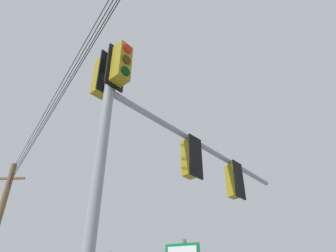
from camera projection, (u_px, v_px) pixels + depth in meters
The scene contains 1 object.
signal_mast_assembly at pixel (159, 152), 6.56m from camera, with size 0.97×6.67×6.62m.
Camera 1 is at (4.29, -2.08, 1.72)m, focal length 33.37 mm.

